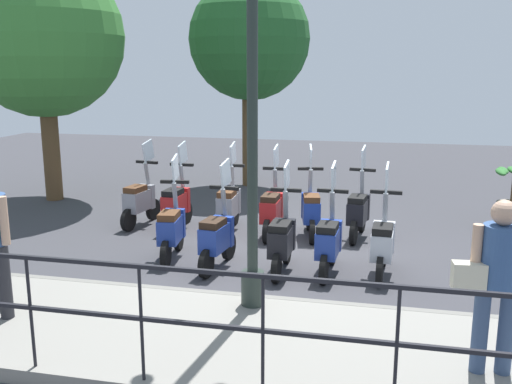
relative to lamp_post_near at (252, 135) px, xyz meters
The scene contains 18 objects.
ground_plane 3.20m from the lamp_post_near, ahead, with size 28.00×28.00×0.00m, color #38383D.
promenade_walkway 2.17m from the lamp_post_near, behind, with size 2.20×20.00×0.15m.
fence_railing 2.18m from the lamp_post_near, behind, with size 0.04×16.03×1.07m.
lamp_post_near is the anchor object (origin of this frame).
pedestrian_with_bag 2.80m from the lamp_post_near, 112.74° to the right, with size 0.35×0.64×1.59m.
tree_large 7.57m from the lamp_post_near, 48.53° to the left, with size 3.36×3.36×5.15m.
tree_distant 7.70m from the lamp_post_near, 13.36° to the left, with size 2.85×2.85×4.91m.
scooter_near_0 2.76m from the lamp_post_near, 40.83° to the right, with size 1.23×0.44×1.54m.
scooter_near_1 2.40m from the lamp_post_near, 24.21° to the right, with size 1.23×0.44×1.54m.
scooter_near_2 2.23m from the lamp_post_near, ahead, with size 1.23×0.44×1.54m.
scooter_near_3 2.36m from the lamp_post_near, 29.96° to the left, with size 1.23×0.44×1.54m.
scooter_near_4 2.89m from the lamp_post_near, 43.30° to the left, with size 1.23×0.44×1.54m.
scooter_far_0 3.93m from the lamp_post_near, 17.02° to the right, with size 1.23×0.44×1.54m.
scooter_far_1 3.72m from the lamp_post_near, ahead, with size 1.22×0.48×1.54m.
scooter_far_2 3.62m from the lamp_post_near, ahead, with size 1.23×0.44×1.54m.
scooter_far_3 3.93m from the lamp_post_near, 19.51° to the left, with size 1.23×0.44×1.54m.
scooter_far_4 4.21m from the lamp_post_near, 33.11° to the left, with size 1.23×0.44×1.54m.
scooter_far_5 4.72m from the lamp_post_near, 40.36° to the left, with size 1.23×0.46×1.54m.
Camera 1 is at (-8.42, -1.41, 2.83)m, focal length 40.00 mm.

